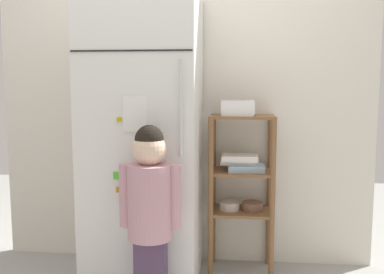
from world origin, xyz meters
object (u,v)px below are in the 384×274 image
object	(u,v)px
refrigerator	(144,140)
fruit_bin	(239,110)
pantry_shelf_unit	(242,179)
child_standing	(150,201)

from	to	relation	value
refrigerator	fruit_bin	size ratio (longest dim) A/B	8.56
refrigerator	pantry_shelf_unit	bearing A→B (deg)	14.23
child_standing	pantry_shelf_unit	world-z (taller)	pantry_shelf_unit
child_standing	fruit_bin	xyz separation A→B (m)	(0.48, 0.60, 0.47)
refrigerator	child_standing	bearing A→B (deg)	-73.96
refrigerator	fruit_bin	bearing A→B (deg)	14.12
refrigerator	fruit_bin	xyz separation A→B (m)	(0.60, 0.15, 0.19)
pantry_shelf_unit	fruit_bin	distance (m)	0.47
refrigerator	child_standing	distance (m)	0.54
child_standing	pantry_shelf_unit	distance (m)	0.78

